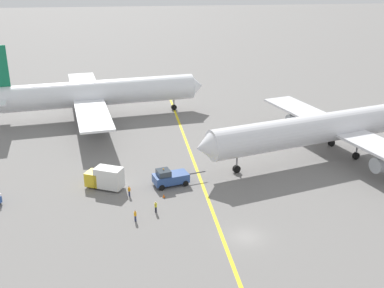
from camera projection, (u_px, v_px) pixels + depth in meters
ground_plane at (246, 237)px, 62.43m from camera, size 600.00×600.00×0.00m
taxiway_stripe at (209, 202)px, 71.31m from camera, size 3.97×119.96×0.01m
airliner_at_gate_left at (95, 94)px, 106.74m from camera, size 49.13×46.75×16.89m
airliner_being_pushed at (334, 127)px, 85.94m from camera, size 51.73×42.91×15.78m
pushback_tug at (170, 177)px, 76.05m from camera, size 8.74×4.19×3.04m
gse_catering_truck_tall at (105, 178)px, 74.83m from camera, size 6.30×4.68×3.50m
ground_crew_wing_walker_right at (156, 207)px, 68.03m from camera, size 0.36×0.50×1.72m
ground_crew_ramp_agent_by_cones at (135, 216)px, 65.79m from camera, size 0.36×0.36×1.67m
ground_crew_marshaller_foreground at (129, 191)px, 72.67m from camera, size 0.41×0.43×1.64m
traffic_cone_wingtip_starboard at (164, 196)px, 72.39m from camera, size 0.44×0.44×0.60m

